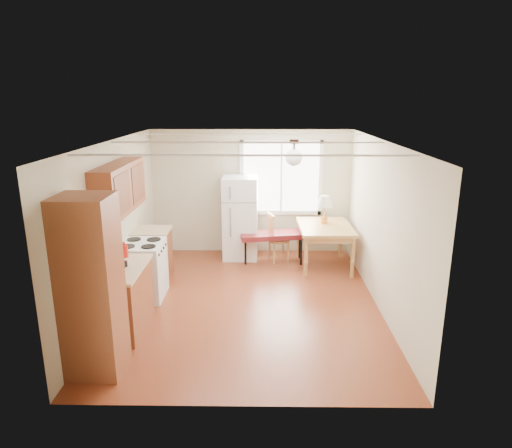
{
  "coord_description": "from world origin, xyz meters",
  "views": [
    {
      "loc": [
        0.21,
        -6.56,
        3.11
      ],
      "look_at": [
        0.12,
        0.45,
        1.15
      ],
      "focal_mm": 32.0,
      "sensor_mm": 36.0,
      "label": 1
    }
  ],
  "objects_px": {
    "dining_table": "(325,231)",
    "chair": "(275,235)",
    "refrigerator": "(240,218)",
    "bench": "(273,236)"
  },
  "relations": [
    {
      "from": "bench",
      "to": "chair",
      "type": "distance_m",
      "value": 0.04
    },
    {
      "from": "dining_table",
      "to": "bench",
      "type": "bearing_deg",
      "value": 163.64
    },
    {
      "from": "refrigerator",
      "to": "bench",
      "type": "relative_size",
      "value": 1.22
    },
    {
      "from": "refrigerator",
      "to": "bench",
      "type": "distance_m",
      "value": 0.76
    },
    {
      "from": "refrigerator",
      "to": "chair",
      "type": "xyz_separation_m",
      "value": [
        0.68,
        -0.24,
        -0.27
      ]
    },
    {
      "from": "bench",
      "to": "chair",
      "type": "bearing_deg",
      "value": 20.52
    },
    {
      "from": "chair",
      "to": "dining_table",
      "type": "bearing_deg",
      "value": -34.21
    },
    {
      "from": "bench",
      "to": "refrigerator",
      "type": "bearing_deg",
      "value": 148.24
    },
    {
      "from": "refrigerator",
      "to": "chair",
      "type": "height_order",
      "value": "refrigerator"
    },
    {
      "from": "dining_table",
      "to": "chair",
      "type": "height_order",
      "value": "chair"
    }
  ]
}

